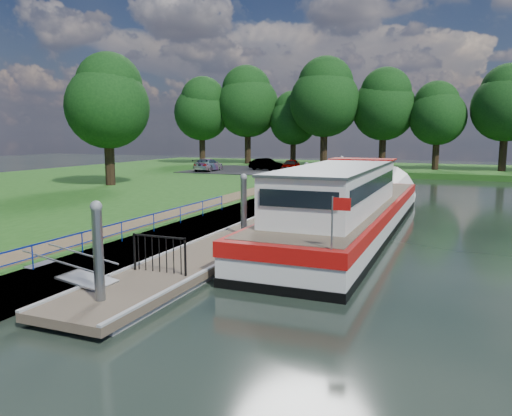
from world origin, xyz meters
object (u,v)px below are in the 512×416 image
at_px(pontoon, 280,222).
at_px(car_b, 266,164).
at_px(car_c, 208,165).
at_px(barge, 352,208).
at_px(car_a, 291,166).

height_order(pontoon, car_b, car_b).
distance_m(pontoon, car_c, 26.80).
bearing_deg(car_c, barge, 127.90).
height_order(barge, car_c, barge).
height_order(barge, car_a, barge).
relative_size(pontoon, car_c, 6.91).
distance_m(barge, car_b, 28.52).
distance_m(pontoon, car_b, 27.01).
distance_m(barge, car_c, 28.97).
xyz_separation_m(car_a, car_c, (-8.19, -1.89, 0.01)).
xyz_separation_m(car_a, car_b, (-3.09, 1.20, -0.02)).
distance_m(car_a, car_b, 3.31).
bearing_deg(car_b, pontoon, -138.80).
relative_size(barge, car_b, 5.73).
bearing_deg(pontoon, car_c, 125.56).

